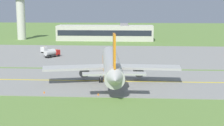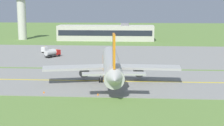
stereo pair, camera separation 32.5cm
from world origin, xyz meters
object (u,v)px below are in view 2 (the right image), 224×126
object	(u,v)px
airplane_lead	(111,64)
service_truck_fuel	(52,53)
control_tower	(21,9)
service_truck_baggage	(47,50)

from	to	relation	value
airplane_lead	service_truck_fuel	bearing A→B (deg)	123.62
airplane_lead	service_truck_fuel	world-z (taller)	airplane_lead
airplane_lead	control_tower	distance (m)	106.63
airplane_lead	control_tower	world-z (taller)	control_tower
airplane_lead	service_truck_baggage	size ratio (longest dim) A/B	6.06
airplane_lead	control_tower	bearing A→B (deg)	120.11
airplane_lead	service_truck_baggage	distance (m)	53.13
service_truck_fuel	control_tower	distance (m)	66.02
airplane_lead	service_truck_baggage	world-z (taller)	airplane_lead
service_truck_baggage	control_tower	world-z (taller)	control_tower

